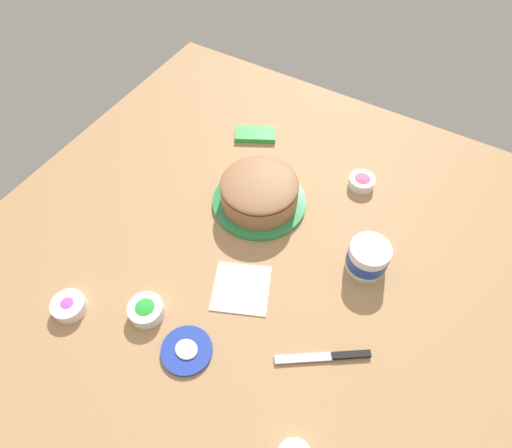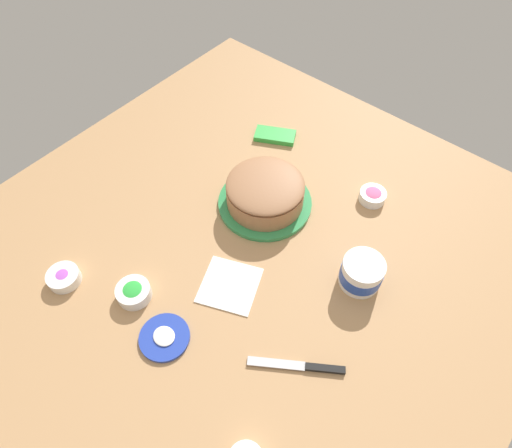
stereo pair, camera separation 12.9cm
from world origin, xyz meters
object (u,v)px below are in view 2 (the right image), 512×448
at_px(candy_box_lower, 275,136).
at_px(sprinkle_bowl_rainbow, 64,277).
at_px(paper_napkin, 230,285).
at_px(frosting_tub_lid, 164,337).
at_px(frosted_cake, 265,194).
at_px(sprinkle_bowl_pink, 373,195).
at_px(sprinkle_bowl_green, 134,292).
at_px(frosting_tub, 362,273).
at_px(spreading_knife, 305,366).

bearing_deg(candy_box_lower, sprinkle_bowl_rainbow, 55.95).
height_order(sprinkle_bowl_rainbow, paper_napkin, sprinkle_bowl_rainbow).
distance_m(frosting_tub_lid, sprinkle_bowl_rainbow, 0.34).
xyz_separation_m(frosted_cake, sprinkle_bowl_rainbow, (0.25, 0.56, -0.03)).
height_order(frosting_tub_lid, paper_napkin, frosting_tub_lid).
xyz_separation_m(frosting_tub_lid, sprinkle_bowl_pink, (-0.16, -0.72, 0.01)).
height_order(frosting_tub_lid, sprinkle_bowl_green, sprinkle_bowl_green).
distance_m(frosting_tub, spreading_knife, 0.29).
bearing_deg(frosting_tub, sprinkle_bowl_pink, -65.45).
distance_m(frosting_tub, sprinkle_bowl_pink, 0.30).
height_order(sprinkle_bowl_rainbow, candy_box_lower, sprinkle_bowl_rainbow).
bearing_deg(frosting_tub, candy_box_lower, -29.46).
bearing_deg(sprinkle_bowl_pink, frosting_tub, 114.55).
bearing_deg(sprinkle_bowl_pink, frosting_tub_lid, 77.42).
distance_m(frosting_tub, candy_box_lower, 0.61).
relative_size(candy_box_lower, paper_napkin, 0.92).
relative_size(frosting_tub_lid, paper_napkin, 0.85).
distance_m(frosting_tub_lid, paper_napkin, 0.22).
bearing_deg(sprinkle_bowl_green, frosting_tub, -135.86).
xyz_separation_m(frosting_tub, frosting_tub_lid, (0.29, 0.45, -0.04)).
distance_m(spreading_knife, sprinkle_bowl_green, 0.48).
height_order(sprinkle_bowl_pink, sprinkle_bowl_green, sprinkle_bowl_green).
relative_size(frosted_cake, paper_napkin, 1.92).
distance_m(frosted_cake, paper_napkin, 0.30).
bearing_deg(frosted_cake, spreading_knife, 140.01).
distance_m(frosting_tub, frosting_tub_lid, 0.54).
bearing_deg(candy_box_lower, frosting_tub_lid, 79.96).
bearing_deg(frosting_tub_lid, frosting_tub, -122.32).
bearing_deg(frosted_cake, frosting_tub, 172.97).
bearing_deg(frosting_tub, paper_napkin, 42.16).
height_order(frosting_tub, sprinkle_bowl_pink, frosting_tub).
bearing_deg(sprinkle_bowl_pink, sprinkle_bowl_green, 65.95).
bearing_deg(sprinkle_bowl_rainbow, frosted_cake, -113.99).
xyz_separation_m(frosted_cake, paper_napkin, (-0.11, 0.28, -0.05)).
xyz_separation_m(sprinkle_bowl_rainbow, sprinkle_bowl_green, (-0.18, -0.09, 0.00)).
relative_size(frosting_tub_lid, spreading_knife, 0.62).
relative_size(frosting_tub, sprinkle_bowl_green, 1.25).
height_order(sprinkle_bowl_pink, paper_napkin, sprinkle_bowl_pink).
bearing_deg(sprinkle_bowl_rainbow, sprinkle_bowl_green, -153.43).
relative_size(frosted_cake, spreading_knife, 1.39).
xyz_separation_m(sprinkle_bowl_pink, candy_box_lower, (0.40, -0.03, -0.01)).
height_order(spreading_knife, candy_box_lower, candy_box_lower).
bearing_deg(sprinkle_bowl_pink, frosted_cake, 43.05).
bearing_deg(paper_napkin, frosting_tub, -137.84).
height_order(frosted_cake, frosting_tub_lid, frosted_cake).
xyz_separation_m(frosted_cake, frosting_tub_lid, (-0.08, 0.50, -0.04)).
bearing_deg(paper_napkin, frosting_tub_lid, 83.35).
height_order(candy_box_lower, paper_napkin, candy_box_lower).
bearing_deg(frosting_tub_lid, candy_box_lower, -72.07).
xyz_separation_m(frosting_tub, candy_box_lower, (0.53, -0.30, -0.04)).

